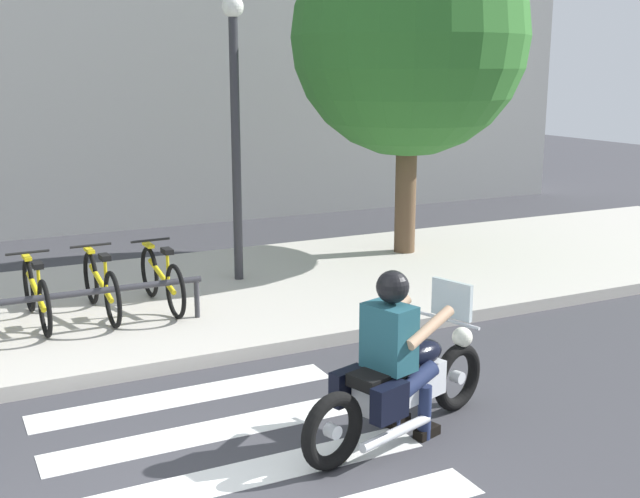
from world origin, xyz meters
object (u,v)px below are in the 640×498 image
(motorcycle, at_px, (402,384))
(bicycle_4, at_px, (36,294))
(street_lamp, at_px, (235,114))
(tree_near_rack, at_px, (409,38))
(bicycle_5, at_px, (101,286))
(rider, at_px, (396,344))
(bicycle_6, at_px, (162,279))

(motorcycle, bearing_deg, bicycle_4, 120.65)
(street_lamp, relative_size, tree_near_rack, 0.75)
(bicycle_5, xyz_separation_m, street_lamp, (1.99, 0.84, 1.86))
(motorcycle, height_order, bicycle_5, motorcycle)
(bicycle_5, xyz_separation_m, tree_near_rack, (4.88, 1.24, 2.87))
(rider, xyz_separation_m, bicycle_6, (-0.82, 3.93, -0.31))
(bicycle_5, bearing_deg, tree_near_rack, 14.20)
(bicycle_5, distance_m, bicycle_6, 0.71)
(motorcycle, distance_m, tree_near_rack, 6.76)
(rider, bearing_deg, street_lamp, 84.44)
(rider, height_order, bicycle_6, rider)
(bicycle_4, bearing_deg, bicycle_6, -0.01)
(street_lamp, bearing_deg, bicycle_6, -146.90)
(street_lamp, bearing_deg, motorcycle, -94.67)
(bicycle_6, bearing_deg, motorcycle, -77.08)
(street_lamp, bearing_deg, bicycle_5, -157.23)
(bicycle_4, bearing_deg, motorcycle, -59.35)
(rider, distance_m, street_lamp, 5.03)
(motorcycle, bearing_deg, tree_near_rack, 57.47)
(bicycle_6, xyz_separation_m, street_lamp, (1.28, 0.84, 1.86))
(bicycle_5, xyz_separation_m, bicycle_6, (0.71, -0.00, -0.00))
(street_lamp, bearing_deg, bicycle_4, -162.81)
(bicycle_5, relative_size, bicycle_6, 1.02)
(bicycle_4, distance_m, bicycle_5, 0.71)
(motorcycle, xyz_separation_m, bicycle_6, (-0.90, 3.91, 0.05))
(rider, distance_m, bicycle_4, 4.53)
(rider, relative_size, tree_near_rack, 0.28)
(rider, bearing_deg, tree_near_rack, 56.97)
(bicycle_6, bearing_deg, bicycle_5, 180.00)
(motorcycle, distance_m, street_lamp, 5.13)
(motorcycle, height_order, bicycle_6, motorcycle)
(bicycle_6, bearing_deg, rider, -78.21)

